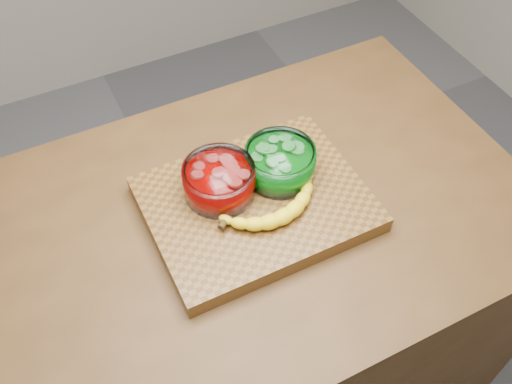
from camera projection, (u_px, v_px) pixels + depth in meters
name	position (u px, v px, depth m)	size (l,w,h in m)	color
ground	(256.00, 374.00, 1.91)	(3.50, 3.50, 0.00)	#57585C
counter	(256.00, 310.00, 1.57)	(1.20, 0.80, 0.90)	#503318
cutting_board	(256.00, 204.00, 1.20)	(0.45, 0.35, 0.04)	brown
bowl_red	(219.00, 181.00, 1.17)	(0.15, 0.15, 0.07)	white
bowl_green	(280.00, 163.00, 1.20)	(0.15, 0.15, 0.07)	white
banana	(273.00, 206.00, 1.15)	(0.26, 0.12, 0.04)	yellow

